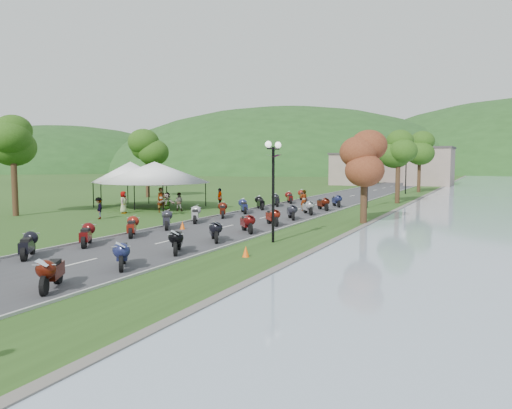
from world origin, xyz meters
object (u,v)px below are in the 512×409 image
at_px(vendor_tent_main, 155,185).
at_px(pedestrian_c, 99,219).
at_px(pedestrian_b, 179,211).
at_px(pedestrian_a, 162,212).

height_order(vendor_tent_main, pedestrian_c, vendor_tent_main).
bearing_deg(vendor_tent_main, pedestrian_b, -23.67).
bearing_deg(pedestrian_b, pedestrian_a, 39.02).
bearing_deg(pedestrian_a, vendor_tent_main, 69.65).
distance_m(pedestrian_a, pedestrian_b, 1.48).
xyz_separation_m(vendor_tent_main, pedestrian_a, (2.74, -2.80, -2.00)).
bearing_deg(pedestrian_c, pedestrian_b, 115.72).
distance_m(vendor_tent_main, pedestrian_a, 4.40).
relative_size(vendor_tent_main, pedestrian_c, 4.11).
bearing_deg(vendor_tent_main, pedestrian_a, -45.62).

